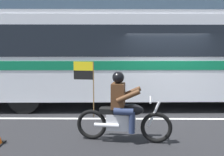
% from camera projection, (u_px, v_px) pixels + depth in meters
% --- Properties ---
extents(ground_plane, '(60.00, 60.00, 0.00)m').
position_uv_depth(ground_plane, '(166.00, 113.00, 7.84)').
color(ground_plane, black).
extents(sidewalk_curb, '(28.00, 3.80, 0.15)m').
position_uv_depth(sidewalk_curb, '(146.00, 86.00, 12.89)').
color(sidewalk_curb, '#B7B2A8').
rests_on(sidewalk_curb, ground_plane).
extents(lane_center_stripe, '(26.60, 0.14, 0.01)m').
position_uv_depth(lane_center_stripe, '(170.00, 119.00, 7.24)').
color(lane_center_stripe, silver).
rests_on(lane_center_stripe, ground_plane).
extents(transit_bus, '(12.82, 2.89, 3.22)m').
position_uv_depth(transit_bus, '(146.00, 53.00, 8.79)').
color(transit_bus, silver).
rests_on(transit_bus, ground_plane).
extents(motorcycle_with_rider, '(2.18, 0.68, 1.78)m').
position_uv_depth(motorcycle_with_rider, '(122.00, 112.00, 5.48)').
color(motorcycle_with_rider, black).
rests_on(motorcycle_with_rider, ground_plane).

